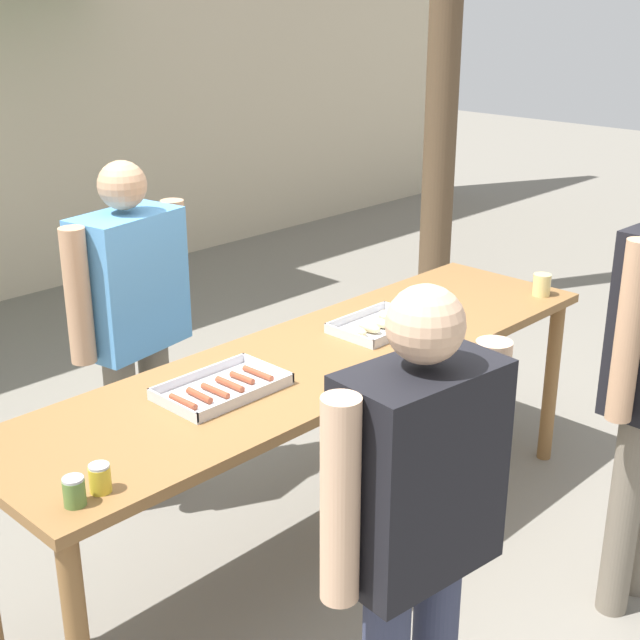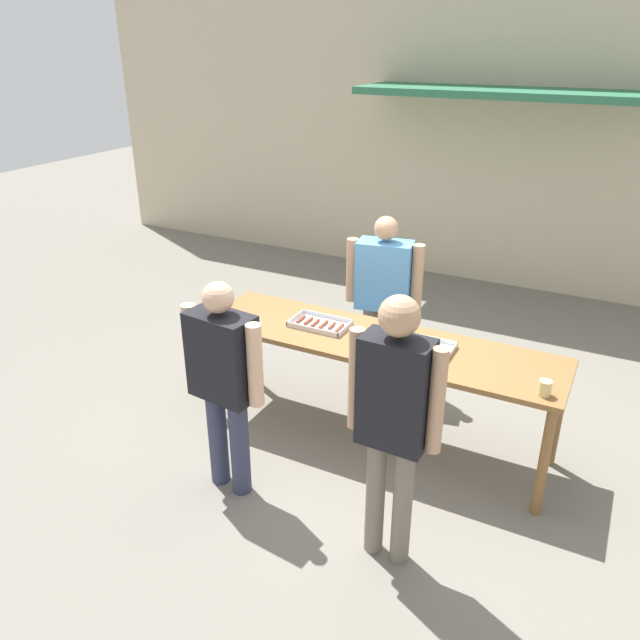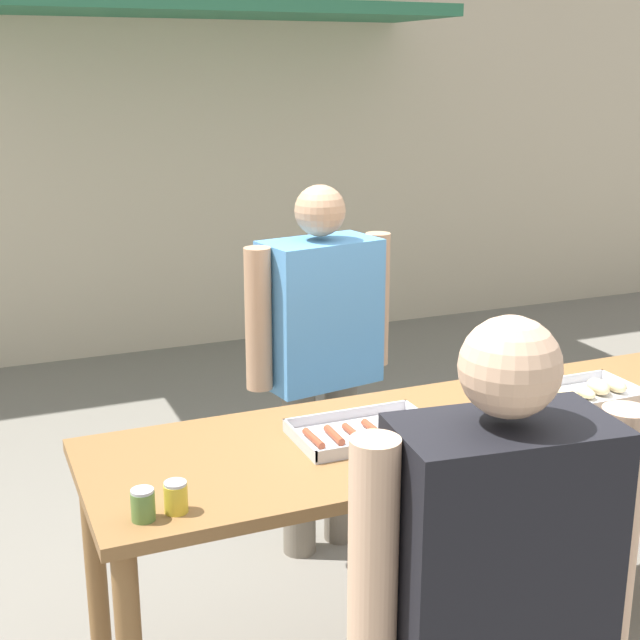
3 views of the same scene
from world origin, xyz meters
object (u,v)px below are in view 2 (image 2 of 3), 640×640
Objects in this scene: food_tray_buns at (427,346)px; person_customer_with_cup at (394,411)px; condiment_jar_mustard at (219,315)px; condiment_jar_ketchup at (229,317)px; beer_cup at (545,388)px; person_server_behind_table at (383,289)px; food_tray_sausages at (320,324)px; person_customer_holding_hotdog at (224,373)px.

person_customer_with_cup is at bearing -81.14° from food_tray_buns.
condiment_jar_mustard is (-1.65, -0.28, 0.02)m from food_tray_buns.
beer_cup is at bearing 0.02° from condiment_jar_ketchup.
beer_cup is at bearing -45.41° from person_server_behind_table.
person_customer_with_cup reaches higher than condiment_jar_ketchup.
food_tray_sausages is at bearing 19.62° from condiment_jar_mustard.
person_server_behind_table is 1.01× the size of person_customer_holding_hotdog.
beer_cup is at bearing 0.23° from condiment_jar_mustard.
person_customer_holding_hotdog is at bearing -2.47° from person_customer_with_cup.
food_tray_buns is 1.49m from person_customer_holding_hotdog.
person_customer_with_cup reaches higher than food_tray_sausages.
food_tray_sausages is 5.21× the size of condiment_jar_mustard.
food_tray_sausages is 0.82m from condiment_jar_mustard.
condiment_jar_mustard is 0.09m from condiment_jar_ketchup.
beer_cup is 0.07× the size of person_customer_holding_hotdog.
beer_cup reaches higher than condiment_jar_ketchup.
condiment_jar_ketchup is 2.43m from beer_cup.
condiment_jar_mustard is at bearing -174.08° from condiment_jar_ketchup.
person_server_behind_table is 0.91× the size of person_customer_with_cup.
person_customer_holding_hotdog is at bearing -111.38° from person_server_behind_table.
food_tray_buns is at bearing -79.23° from person_customer_with_cup.
beer_cup is at bearing -17.09° from food_tray_buns.
person_server_behind_table is (-1.55, 1.11, -0.00)m from beer_cup.
condiment_jar_mustard is (-0.77, -0.28, 0.03)m from food_tray_sausages.
food_tray_buns is at bearing 162.91° from beer_cup.
condiment_jar_mustard is at bearing -179.77° from beer_cup.
food_tray_buns is 0.25× the size of person_customer_holding_hotdog.
beer_cup is 1.12m from person_customer_with_cup.
condiment_jar_ketchup reaches higher than food_tray_sausages.
condiment_jar_mustard is 1.00× the size of condiment_jar_ketchup.
person_server_behind_table is (-0.68, 0.84, 0.03)m from food_tray_buns.
condiment_jar_ketchup is at bearing -50.62° from person_customer_holding_hotdog.
condiment_jar_mustard is 1.48m from person_server_behind_table.
person_server_behind_table reaches higher than food_tray_buns.
person_customer_holding_hotdog is 0.90× the size of person_customer_with_cup.
condiment_jar_ketchup is at bearing -179.98° from beer_cup.
food_tray_buns is 0.22× the size of person_customer_with_cup.
condiment_jar_mustard is at bearing -140.95° from person_server_behind_table.
food_tray_buns is 1.59m from condiment_jar_ketchup.
food_tray_buns is 1.08m from person_server_behind_table.
person_customer_holding_hotdog is at bearing -135.62° from food_tray_buns.
condiment_jar_mustard is 2.03m from person_customer_with_cup.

